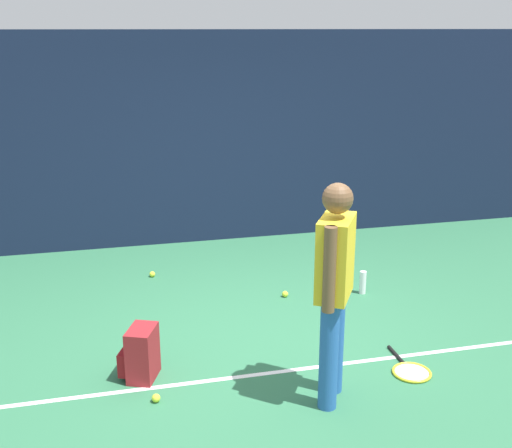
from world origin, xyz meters
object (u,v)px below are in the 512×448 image
(tennis_ball_by_fence, at_px, (156,398))
(water_bottle, at_px, (363,282))
(backpack, at_px, (141,354))
(tennis_ball_near_player, at_px, (152,274))
(tennis_racket, at_px, (410,371))
(tennis_player, at_px, (334,282))
(tennis_ball_mid_court, at_px, (285,294))

(tennis_ball_by_fence, xyz_separation_m, water_bottle, (2.33, 1.56, 0.09))
(backpack, relative_size, tennis_ball_near_player, 6.67)
(tennis_racket, xyz_separation_m, tennis_ball_near_player, (-1.90, 2.61, 0.02))
(tennis_player, xyz_separation_m, tennis_ball_by_fence, (-1.31, 0.26, -0.93))
(tennis_player, xyz_separation_m, backpack, (-1.39, 0.64, -0.76))
(tennis_player, bearing_deg, tennis_ball_near_player, 52.63)
(water_bottle, bearing_deg, backpack, -154.08)
(tennis_racket, bearing_deg, tennis_ball_by_fence, -90.85)
(tennis_racket, xyz_separation_m, backpack, (-2.16, 0.44, 0.20))
(tennis_racket, relative_size, backpack, 1.39)
(water_bottle, bearing_deg, tennis_ball_near_player, 155.13)
(tennis_ball_by_fence, distance_m, water_bottle, 2.81)
(tennis_ball_near_player, bearing_deg, tennis_player, -68.22)
(tennis_ball_mid_court, distance_m, water_bottle, 0.84)
(tennis_ball_near_player, bearing_deg, tennis_ball_by_fence, -94.04)
(backpack, xyz_separation_m, water_bottle, (2.41, 1.17, -0.09))
(tennis_player, distance_m, tennis_ball_by_fence, 1.63)
(tennis_ball_near_player, relative_size, water_bottle, 0.26)
(tennis_ball_by_fence, xyz_separation_m, tennis_ball_mid_court, (1.50, 1.66, 0.00))
(water_bottle, bearing_deg, tennis_ball_mid_court, 173.12)
(tennis_racket, height_order, tennis_ball_near_player, tennis_ball_near_player)
(tennis_player, bearing_deg, tennis_ball_by_fence, 109.58)
(tennis_ball_by_fence, bearing_deg, tennis_racket, -1.42)
(tennis_player, bearing_deg, tennis_racket, -44.16)
(tennis_player, xyz_separation_m, tennis_ball_near_player, (-1.12, 2.81, -0.93))
(tennis_ball_near_player, distance_m, water_bottle, 2.37)
(water_bottle, bearing_deg, tennis_racket, -98.77)
(tennis_player, distance_m, tennis_ball_near_player, 3.17)
(backpack, xyz_separation_m, tennis_ball_mid_court, (1.58, 1.27, -0.18))
(tennis_ball_near_player, bearing_deg, tennis_ball_mid_court, -34.21)
(tennis_ball_by_fence, height_order, tennis_ball_mid_court, same)
(backpack, xyz_separation_m, tennis_ball_by_fence, (0.08, -0.38, -0.18))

